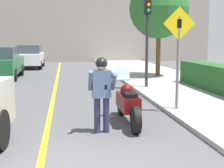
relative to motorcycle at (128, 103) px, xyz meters
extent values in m
cube|color=yellow|center=(-1.94, 2.82, -0.50)|extent=(0.12, 36.00, 0.01)
cube|color=gray|center=(-1.34, 22.82, 2.56)|extent=(28.00, 1.20, 6.13)
cylinder|color=black|center=(0.00, -0.88, -0.20)|extent=(0.14, 0.61, 0.61)
cylinder|color=black|center=(0.00, 0.86, -0.20)|extent=(0.14, 0.61, 0.61)
cube|color=#510C0C|center=(0.00, -0.01, 0.03)|extent=(0.40, 1.20, 0.36)
sphere|color=#510C0C|center=(0.00, 0.15, 0.29)|extent=(0.32, 0.32, 0.32)
cube|color=black|center=(0.00, -0.28, 0.25)|extent=(0.28, 0.48, 0.10)
cylinder|color=silver|center=(0.00, 0.59, 0.51)|extent=(0.62, 0.03, 0.03)
cube|color=silver|center=(0.00, 0.67, 0.63)|extent=(0.36, 0.12, 0.31)
cylinder|color=#282D4C|center=(-0.82, -0.68, -0.11)|extent=(0.14, 0.14, 0.79)
cylinder|color=#282D4C|center=(-0.62, -0.68, -0.11)|extent=(0.14, 0.14, 0.79)
cube|color=slate|center=(-0.72, -0.68, 0.59)|extent=(0.40, 0.22, 0.60)
cylinder|color=slate|center=(-0.97, -0.78, 0.68)|extent=(0.09, 0.37, 0.47)
cylinder|color=slate|center=(-0.47, -0.80, 0.65)|extent=(0.09, 0.43, 0.43)
sphere|color=tan|center=(-0.72, -0.68, 0.99)|extent=(0.22, 0.22, 0.22)
sphere|color=black|center=(-0.72, -0.68, 1.04)|extent=(0.26, 0.26, 0.26)
cube|color=black|center=(-0.66, -0.96, 0.56)|extent=(0.06, 0.05, 0.11)
cylinder|color=slate|center=(1.60, 0.92, 0.89)|extent=(0.08, 0.08, 2.56)
cube|color=yellow|center=(1.60, 0.90, 1.98)|extent=(0.91, 0.02, 0.91)
cube|color=black|center=(1.60, 0.88, 1.98)|extent=(0.12, 0.01, 0.24)
cylinder|color=#2D2D30|center=(1.83, 5.11, 1.46)|extent=(0.12, 0.12, 3.69)
cube|color=black|center=(1.83, 5.09, 2.92)|extent=(0.26, 0.22, 0.76)
sphere|color=gold|center=(1.83, 4.97, 2.92)|extent=(0.14, 0.14, 0.14)
sphere|color=green|center=(1.83, 4.97, 2.70)|extent=(0.14, 0.14, 0.14)
cube|color=#235623|center=(4.26, 3.69, 0.10)|extent=(0.90, 5.59, 0.97)
cylinder|color=brown|center=(3.44, 8.81, 0.84)|extent=(0.24, 0.24, 2.46)
sphere|color=#2D6B2D|center=(3.44, 8.81, 3.17)|extent=(3.13, 3.13, 3.13)
cylinder|color=black|center=(-4.01, 11.23, -0.18)|extent=(0.22, 0.64, 0.64)
cylinder|color=black|center=(-4.01, 8.62, -0.18)|extent=(0.22, 0.64, 0.64)
cube|color=#1E6033|center=(-4.84, 9.93, 0.20)|extent=(1.80, 4.20, 0.76)
cube|color=#38424C|center=(-4.84, 9.76, 0.88)|extent=(1.58, 2.18, 0.60)
cylinder|color=black|center=(-4.87, 17.45, -0.18)|extent=(0.22, 0.64, 0.64)
cylinder|color=black|center=(-3.21, 17.45, -0.18)|extent=(0.22, 0.64, 0.64)
cylinder|color=black|center=(-4.87, 14.85, -0.18)|extent=(0.22, 0.64, 0.64)
cylinder|color=black|center=(-3.21, 14.85, -0.18)|extent=(0.22, 0.64, 0.64)
cube|color=white|center=(-4.04, 16.15, 0.20)|extent=(1.80, 4.20, 0.76)
cube|color=#38424C|center=(-4.04, 15.98, 0.88)|extent=(1.58, 2.18, 0.60)
camera|label=1|loc=(-1.50, -7.34, 1.53)|focal=50.00mm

